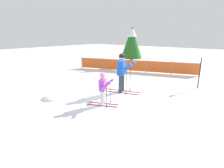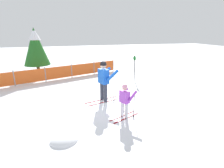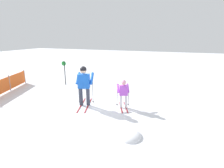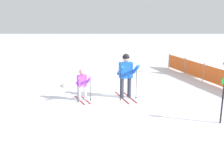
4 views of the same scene
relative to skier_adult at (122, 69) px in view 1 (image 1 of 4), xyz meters
The scene contains 7 objects.
ground_plane 1.14m from the skier_adult, 130.00° to the right, with size 60.00×60.00×0.00m, color white.
skier_adult is the anchor object (origin of this frame).
skier_child 1.78m from the skier_adult, 78.36° to the right, with size 1.19×0.77×1.26m.
safety_fence 4.75m from the skier_adult, 114.75° to the left, with size 8.07×2.85×0.90m.
conifer_far 7.05m from the skier_adult, 119.26° to the left, with size 1.74×1.74×3.24m.
trail_marker 3.90m from the skier_adult, 47.77° to the left, with size 0.08×0.28×1.53m.
snow_mound 3.34m from the skier_adult, 124.34° to the right, with size 0.80×0.68×0.32m, color white.
Camera 1 is at (4.76, -6.07, 2.62)m, focal length 28.00 mm.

